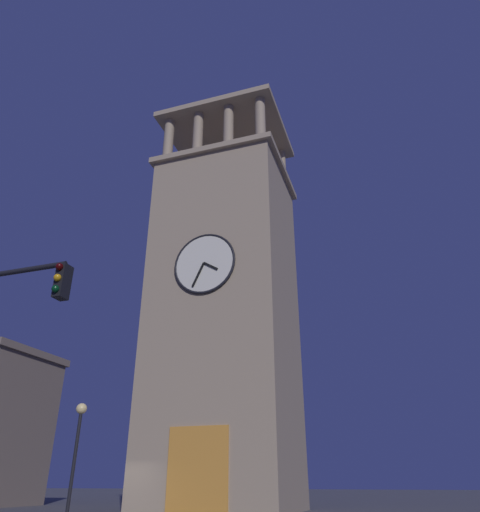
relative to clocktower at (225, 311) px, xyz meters
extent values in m
cube|color=gray|center=(0.00, -0.02, -0.66)|extent=(8.04, 7.21, 21.17)
cube|color=gray|center=(0.00, -0.02, 10.12)|extent=(8.64, 7.81, 0.40)
cylinder|color=gray|center=(-3.42, 2.98, 12.16)|extent=(0.70, 0.70, 3.68)
cylinder|color=gray|center=(-1.14, 2.98, 12.16)|extent=(0.70, 0.70, 3.68)
cylinder|color=gray|center=(1.14, 2.98, 12.16)|extent=(0.70, 0.70, 3.68)
cylinder|color=gray|center=(3.42, 2.98, 12.16)|extent=(0.70, 0.70, 3.68)
cylinder|color=gray|center=(-3.42, -3.02, 12.16)|extent=(0.70, 0.70, 3.68)
cylinder|color=gray|center=(-1.14, -3.02, 12.16)|extent=(0.70, 0.70, 3.68)
cylinder|color=gray|center=(1.14, -3.02, 12.16)|extent=(0.70, 0.70, 3.68)
cylinder|color=gray|center=(3.42, -3.02, 12.16)|extent=(0.70, 0.70, 3.68)
cube|color=gray|center=(0.00, -0.02, 14.20)|extent=(8.64, 7.81, 0.40)
cylinder|color=black|center=(0.00, -0.02, 16.13)|extent=(0.12, 0.12, 3.46)
cylinder|color=silver|center=(0.00, 3.64, 1.77)|extent=(3.69, 0.12, 3.69)
torus|color=black|center=(0.00, 3.66, 1.77)|extent=(3.85, 0.16, 3.85)
cube|color=black|center=(-0.43, 3.74, 1.51)|extent=(0.93, 0.06, 0.63)
cube|color=black|center=(0.33, 3.74, 1.06)|extent=(0.77, 0.06, 1.47)
cube|color=orange|center=(0.00, 3.53, -9.24)|extent=(3.20, 0.24, 4.00)
cylinder|color=black|center=(-1.71, 19.26, -5.58)|extent=(3.47, 0.12, 0.12)
cube|color=black|center=(-3.44, 19.26, -6.00)|extent=(0.22, 0.30, 0.75)
sphere|color=#360505|center=(-3.44, 19.44, -5.73)|extent=(0.16, 0.16, 0.16)
sphere|color=orange|center=(-3.44, 19.44, -5.98)|extent=(0.16, 0.16, 0.16)
sphere|color=#063316|center=(-3.44, 19.44, -6.23)|extent=(0.16, 0.16, 0.16)
cylinder|color=black|center=(2.94, 9.33, -9.24)|extent=(0.14, 0.14, 4.00)
sphere|color=#F9DB8C|center=(2.94, 9.33, -7.02)|extent=(0.44, 0.44, 0.44)
camera|label=1|loc=(-9.90, 26.81, -9.83)|focal=33.09mm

